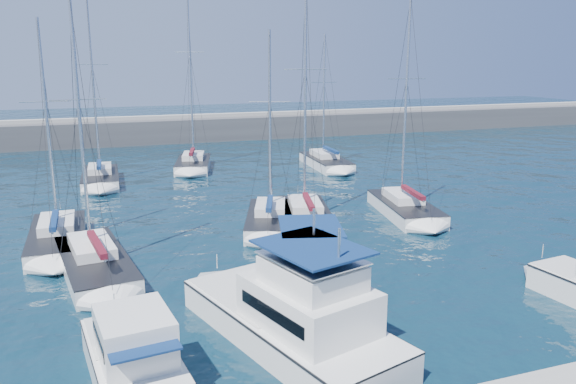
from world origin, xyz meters
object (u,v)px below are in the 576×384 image
object	(u,v)px
sailboat_mid_a	(58,238)
sailboat_back_b	(193,163)
sailboat_back_c	(326,162)
motor_yacht_port_outer	(134,359)
motor_yacht_stbd_inner	(308,291)
sailboat_back_a	(100,177)
sailboat_mid_b	(94,262)
sailboat_mid_d	(306,217)
motor_yacht_port_inner	(295,318)
sailboat_mid_c	(270,220)
sailboat_mid_e	(405,207)

from	to	relation	value
sailboat_mid_a	sailboat_back_b	distance (m)	23.85
sailboat_mid_a	sailboat_back_b	world-z (taller)	sailboat_back_b
sailboat_back_c	motor_yacht_port_outer	bearing A→B (deg)	-118.85
motor_yacht_port_outer	motor_yacht_stbd_inner	distance (m)	7.96
sailboat_back_a	sailboat_back_c	bearing A→B (deg)	3.60
sailboat_mid_a	sailboat_mid_b	size ratio (longest dim) A/B	0.95
sailboat_back_c	sailboat_mid_d	bearing A→B (deg)	-113.28
motor_yacht_port_inner	sailboat_mid_d	distance (m)	16.09
motor_yacht_port_outer	sailboat_back_a	xyz separation A→B (m)	(-0.29, 33.23, -0.40)
sailboat_mid_b	sailboat_back_c	world-z (taller)	sailboat_mid_b
sailboat_mid_a	sailboat_back_c	size ratio (longest dim) A/B	0.99
sailboat_back_c	motor_yacht_stbd_inner	bearing A→B (deg)	-110.90
sailboat_back_c	sailboat_mid_a	bearing A→B (deg)	-140.99
sailboat_mid_b	sailboat_back_a	bearing A→B (deg)	79.81
sailboat_mid_a	sailboat_mid_c	bearing A→B (deg)	-2.73
motor_yacht_stbd_inner	sailboat_back_c	bearing A→B (deg)	81.25
sailboat_mid_e	sailboat_mid_d	bearing A→B (deg)	-170.28
sailboat_mid_a	sailboat_back_a	distance (m)	17.12
sailboat_mid_c	sailboat_back_a	size ratio (longest dim) A/B	0.78
motor_yacht_stbd_inner	sailboat_mid_c	bearing A→B (deg)	95.08
sailboat_mid_a	sailboat_mid_c	size ratio (longest dim) A/B	1.04
sailboat_back_b	motor_yacht_port_inner	bearing A→B (deg)	-79.96
sailboat_mid_a	sailboat_mid_d	distance (m)	15.33
sailboat_mid_e	motor_yacht_port_outer	bearing A→B (deg)	-131.39
motor_yacht_port_inner	sailboat_back_c	size ratio (longest dim) A/B	0.82
sailboat_mid_a	sailboat_mid_e	size ratio (longest dim) A/B	0.88
sailboat_back_a	sailboat_back_c	xyz separation A→B (m)	(21.77, 0.59, -0.04)
motor_yacht_port_outer	motor_yacht_stbd_inner	world-z (taller)	motor_yacht_stbd_inner
sailboat_mid_c	sailboat_back_a	xyz separation A→B (m)	(-10.11, 17.49, 0.04)
sailboat_mid_b	sailboat_back_a	xyz separation A→B (m)	(0.84, 21.93, 0.04)
motor_yacht_stbd_inner	sailboat_mid_d	distance (m)	13.53
sailboat_mid_b	sailboat_back_a	distance (m)	21.95
motor_yacht_stbd_inner	sailboat_mid_e	size ratio (longest dim) A/B	0.61
sailboat_mid_d	sailboat_mid_b	bearing A→B (deg)	-147.97
motor_yacht_port_inner	sailboat_back_b	size ratio (longest dim) A/B	0.60
sailboat_mid_b	motor_yacht_port_outer	bearing A→B (deg)	-92.32
sailboat_mid_d	sailboat_mid_e	distance (m)	7.43
sailboat_mid_c	sailboat_mid_e	xyz separation A→B (m)	(9.83, -0.30, 0.02)
sailboat_mid_a	sailboat_back_a	xyz separation A→B (m)	(2.80, 16.89, 0.04)
motor_yacht_port_outer	sailboat_mid_e	world-z (taller)	sailboat_mid_e
sailboat_mid_b	sailboat_mid_c	world-z (taller)	sailboat_mid_b
sailboat_mid_b	sailboat_mid_d	world-z (taller)	sailboat_mid_d
sailboat_mid_b	sailboat_mid_e	xyz separation A→B (m)	(20.78, 4.14, 0.02)
motor_yacht_stbd_inner	sailboat_mid_b	xyz separation A→B (m)	(-8.54, 8.40, -0.63)
motor_yacht_stbd_inner	sailboat_mid_a	world-z (taller)	sailboat_mid_a
sailboat_mid_a	sailboat_mid_c	distance (m)	12.92
sailboat_mid_b	sailboat_mid_e	world-z (taller)	sailboat_mid_e
sailboat_mid_d	sailboat_back_c	size ratio (longest dim) A/B	1.20
sailboat_mid_c	sailboat_mid_b	bearing A→B (deg)	-138.43
motor_yacht_stbd_inner	sailboat_mid_a	bearing A→B (deg)	143.71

